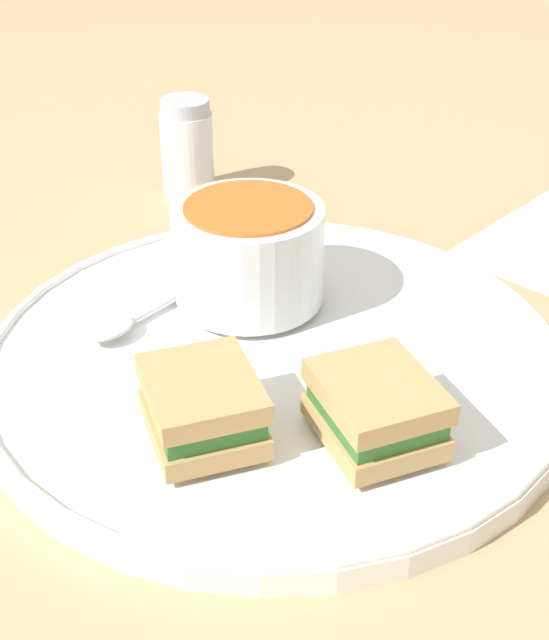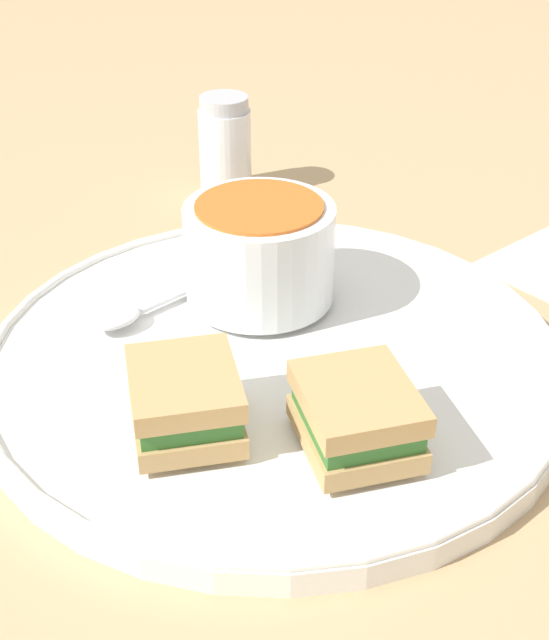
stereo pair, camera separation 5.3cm
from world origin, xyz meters
TOP-DOWN VIEW (x-y plane):
  - ground_plane at (0.00, 0.00)m, footprint 2.40×2.40m
  - plate at (0.00, 0.00)m, footprint 0.35×0.35m
  - soup_bowl at (-0.02, -0.06)m, footprint 0.10×0.10m
  - spoon at (0.07, -0.07)m, footprint 0.12×0.05m
  - sandwich_half_near at (0.08, 0.05)m, footprint 0.07×0.08m
  - sandwich_half_far at (-0.00, 0.10)m, footprint 0.07×0.07m
  - salt_shaker at (-0.08, -0.26)m, footprint 0.04×0.04m

SIDE VIEW (x-z plane):
  - ground_plane at x=0.00m, z-range 0.00..0.00m
  - plate at x=0.00m, z-range 0.00..0.02m
  - spoon at x=0.07m, z-range 0.02..0.03m
  - sandwich_half_near at x=0.08m, z-range 0.02..0.05m
  - sandwich_half_far at x=0.00m, z-range 0.02..0.05m
  - salt_shaker at x=-0.08m, z-range 0.00..0.08m
  - soup_bowl at x=-0.02m, z-range 0.02..0.09m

